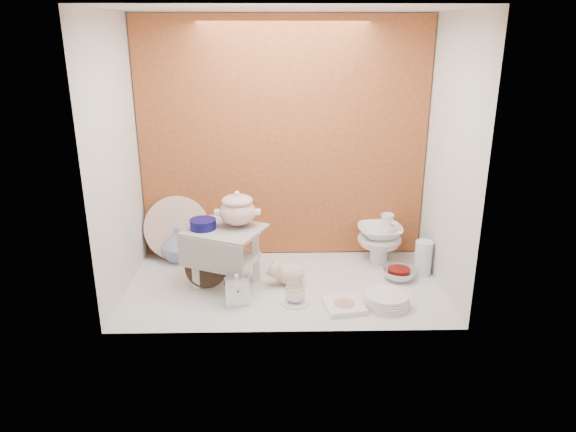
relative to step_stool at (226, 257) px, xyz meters
name	(u,v)px	position (x,y,z in m)	size (l,w,h in m)	color
ground	(285,285)	(0.34, -0.03, -0.17)	(1.80, 1.80, 0.00)	silver
niche_shell	(284,120)	(0.34, 0.15, 0.76)	(1.86, 1.03, 1.53)	#A9582A
step_stool	(226,257)	(0.00, 0.00, 0.00)	(0.40, 0.35, 0.34)	silver
soup_tureen	(237,208)	(0.07, 0.04, 0.28)	(0.25, 0.25, 0.21)	white
cobalt_bowl	(203,224)	(-0.12, 0.00, 0.20)	(0.15, 0.15, 0.05)	#0A0A4C
floral_platter	(177,228)	(-0.35, 0.39, 0.03)	(0.41, 0.12, 0.41)	white
blue_white_vase	(178,245)	(-0.34, 0.34, -0.06)	(0.21, 0.21, 0.22)	silver
lacquer_tray	(207,267)	(-0.11, -0.03, -0.05)	(0.25, 0.06, 0.24)	black
mantel_clock	(237,290)	(0.08, -0.26, -0.08)	(0.13, 0.04, 0.19)	silver
plush_pig	(290,274)	(0.37, -0.02, -0.11)	(0.22, 0.15, 0.13)	#CEB391
teacup_saucer	(295,302)	(0.39, -0.24, -0.17)	(0.16, 0.16, 0.01)	white
gold_rim_teacup	(295,294)	(0.39, -0.24, -0.12)	(0.11, 0.11, 0.09)	white
lattice_dish	(344,306)	(0.65, -0.30, -0.16)	(0.20, 0.20, 0.03)	white
dinner_plate_stack	(387,300)	(0.88, -0.29, -0.13)	(0.25, 0.25, 0.07)	white
crystal_bowl	(399,274)	(1.02, 0.04, -0.14)	(0.19, 0.19, 0.06)	silver
clear_glass_vase	(423,258)	(1.17, 0.11, -0.07)	(0.10, 0.10, 0.21)	silver
porcelain_tower	(380,237)	(0.94, 0.31, -0.01)	(0.28, 0.28, 0.32)	white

